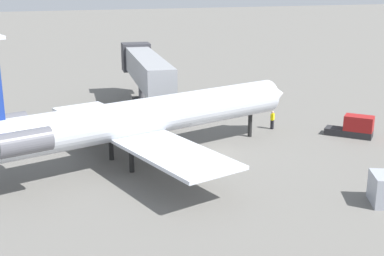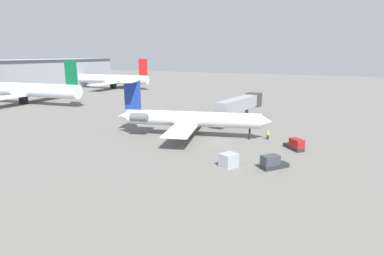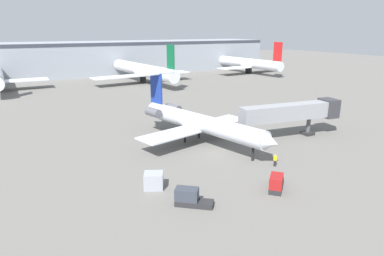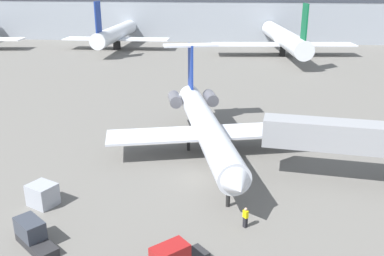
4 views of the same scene
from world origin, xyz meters
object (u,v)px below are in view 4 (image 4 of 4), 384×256
regional_jet (205,123)px  baggage_tug_lead (33,235)px  cargo_container_uld (43,195)px  ground_crew_marshaller (245,217)px  parked_airliner_west_mid (116,34)px  parked_airliner_centre (284,38)px  jet_bridge (379,139)px

regional_jet → baggage_tug_lead: regional_jet is taller
regional_jet → cargo_container_uld: size_ratio=10.45×
regional_jet → ground_crew_marshaller: regional_jet is taller
baggage_tug_lead → cargo_container_uld: bearing=108.8°
ground_crew_marshaller → parked_airliner_west_mid: (-34.28, 82.89, 3.39)m
ground_crew_marshaller → baggage_tug_lead: bearing=-164.9°
baggage_tug_lead → cargo_container_uld: 5.85m
regional_jet → parked_airliner_west_mid: bearing=113.5°
parked_airliner_centre → cargo_container_uld: bearing=-109.0°
jet_bridge → cargo_container_uld: 29.83m
ground_crew_marshaller → cargo_container_uld: cargo_container_uld is taller
regional_jet → jet_bridge: bearing=-18.3°
regional_jet → ground_crew_marshaller: 14.97m
ground_crew_marshaller → parked_airliner_centre: size_ratio=0.04×
regional_jet → jet_bridge: (16.19, -5.36, 0.92)m
regional_jet → cargo_container_uld: regional_jet is taller
regional_jet → baggage_tug_lead: (-10.65, -18.14, -2.65)m
cargo_container_uld → parked_airliner_west_mid: parked_airliner_west_mid is taller
ground_crew_marshaller → parked_airliner_west_mid: 89.76m
regional_jet → cargo_container_uld: bearing=-134.8°
regional_jet → parked_airliner_centre: parked_airliner_centre is taller
ground_crew_marshaller → baggage_tug_lead: baggage_tug_lead is taller
regional_jet → parked_airliner_west_mid: (-29.90, 68.82, 0.76)m
jet_bridge → cargo_container_uld: size_ratio=6.73×
ground_crew_marshaller → parked_airliner_west_mid: size_ratio=0.05×
baggage_tug_lead → parked_airliner_centre: bearing=73.4°
cargo_container_uld → parked_airliner_centre: (26.41, 76.48, 3.42)m
jet_bridge → regional_jet: bearing=161.7°
cargo_container_uld → parked_airliner_west_mid: 83.32m
jet_bridge → baggage_tug_lead: 29.94m
parked_airliner_west_mid → parked_airliner_centre: 44.04m
jet_bridge → parked_airliner_west_mid: size_ratio=0.55×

